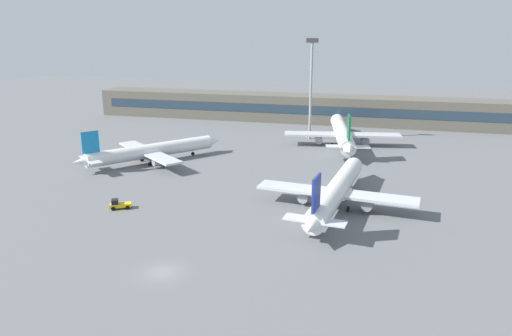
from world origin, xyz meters
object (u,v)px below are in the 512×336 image
(airplane_mid, at_px, (153,151))
(airplane_far, at_px, (342,133))
(baggage_tug_yellow, at_px, (119,204))
(floodlight_tower_west, at_px, (311,82))
(airplane_near, at_px, (337,190))

(airplane_mid, height_order, airplane_far, airplane_far)
(baggage_tug_yellow, height_order, floodlight_tower_west, floodlight_tower_west)
(airplane_near, height_order, floodlight_tower_west, floodlight_tower_west)
(airplane_mid, relative_size, floodlight_tower_west, 1.10)
(airplane_far, bearing_deg, airplane_near, -85.92)
(airplane_near, xyz_separation_m, airplane_far, (-3.44, 48.27, 0.32))
(baggage_tug_yellow, relative_size, floodlight_tower_west, 0.14)
(airplane_near, bearing_deg, floodlight_tower_west, 103.65)
(airplane_far, bearing_deg, baggage_tug_yellow, -119.15)
(floodlight_tower_west, bearing_deg, airplane_near, -76.35)
(airplane_near, distance_m, baggage_tug_yellow, 38.24)
(airplane_far, xyz_separation_m, floodlight_tower_west, (-9.50, 4.98, 12.67))
(baggage_tug_yellow, bearing_deg, airplane_near, 16.85)
(airplane_near, distance_m, airplane_far, 48.40)
(airplane_near, height_order, airplane_mid, airplane_near)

